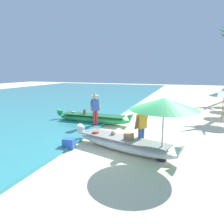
# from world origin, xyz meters

# --- Properties ---
(ground_plane) EXTENTS (80.00, 80.00, 0.00)m
(ground_plane) POSITION_xyz_m (0.00, 0.00, 0.00)
(ground_plane) COLOR beige
(sea) EXTENTS (24.00, 56.00, 0.10)m
(sea) POSITION_xyz_m (-14.38, 8.00, 0.05)
(sea) COLOR teal
(sea) RESTS_ON ground
(boat_white_foreground) EXTENTS (4.61, 1.97, 0.81)m
(boat_white_foreground) POSITION_xyz_m (-0.36, -0.37, 0.28)
(boat_white_foreground) COLOR white
(boat_white_foreground) RESTS_ON ground
(boat_green_midground) EXTENTS (4.78, 0.83, 0.82)m
(boat_green_midground) POSITION_xyz_m (-3.24, 3.11, 0.28)
(boat_green_midground) COLOR #38B760
(boat_green_midground) RESTS_ON ground
(person_vendor_hatted) EXTENTS (0.55, 0.52, 1.86)m
(person_vendor_hatted) POSITION_xyz_m (-2.78, 2.40, 1.08)
(person_vendor_hatted) COLOR #B2383D
(person_vendor_hatted) RESTS_ON ground
(person_tourist_customer) EXTENTS (0.49, 0.55, 1.65)m
(person_tourist_customer) POSITION_xyz_m (0.27, -0.03, 0.93)
(person_tourist_customer) COLOR #3D5BA8
(person_tourist_customer) RESTS_ON ground
(patio_umbrella_large) EXTENTS (2.29, 2.29, 2.17)m
(patio_umbrella_large) POSITION_xyz_m (1.15, -0.78, 1.96)
(patio_umbrella_large) COLOR #B7B7BC
(patio_umbrella_large) RESTS_ON ground
(parasol_row_0) EXTENTS (1.60, 1.60, 1.91)m
(parasol_row_0) POSITION_xyz_m (3.87, 5.73, 1.75)
(parasol_row_0) COLOR #8E6B47
(parasol_row_0) RESTS_ON ground
(cooler_box) EXTENTS (0.48, 0.39, 0.41)m
(cooler_box) POSITION_xyz_m (-2.42, -0.91, 0.21)
(cooler_box) COLOR blue
(cooler_box) RESTS_ON ground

